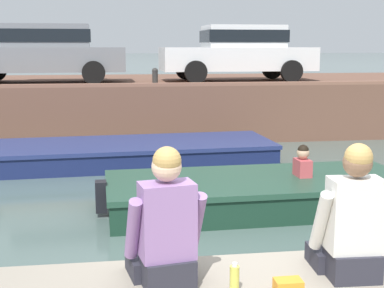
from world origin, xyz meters
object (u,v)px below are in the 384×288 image
object	(u,v)px
bottle_drink	(234,279)
car_left_inner_grey	(44,51)
boat_moored_central_navy	(121,153)
person_seated_left	(165,231)
person_seated_right	(351,225)
mooring_bollard_mid	(155,76)
motorboat_passing	(273,192)
car_centre_white	(239,51)

from	to	relation	value
bottle_drink	car_left_inner_grey	bearing A→B (deg)	102.71
boat_moored_central_navy	person_seated_left	distance (m)	7.60
person_seated_left	person_seated_right	world-z (taller)	same
boat_moored_central_navy	mooring_bollard_mid	world-z (taller)	mooring_bollard_mid
motorboat_passing	car_centre_white	distance (m)	7.69
car_centre_white	person_seated_right	bearing A→B (deg)	-99.10
boat_moored_central_navy	car_left_inner_grey	world-z (taller)	car_left_inner_grey
mooring_bollard_mid	motorboat_passing	bearing A→B (deg)	-76.56
boat_moored_central_navy	motorboat_passing	size ratio (longest dim) A/B	1.24
mooring_bollard_mid	person_seated_left	xyz separation A→B (m)	(-0.65, -9.80, -0.52)
motorboat_passing	car_left_inner_grey	xyz separation A→B (m)	(-4.20, 7.32, 2.06)
boat_moored_central_navy	car_centre_white	size ratio (longest dim) A/B	1.61
car_centre_white	mooring_bollard_mid	distance (m)	3.05
motorboat_passing	car_left_inner_grey	world-z (taller)	car_left_inner_grey
motorboat_passing	person_seated_right	xyz separation A→B (m)	(-0.71, -4.20, 0.94)
person_seated_left	boat_moored_central_navy	bearing A→B (deg)	91.78
bottle_drink	mooring_bollard_mid	bearing A→B (deg)	88.77
mooring_bollard_mid	person_seated_left	bearing A→B (deg)	-93.80
car_left_inner_grey	car_centre_white	xyz separation A→B (m)	(5.34, -0.00, -0.00)
motorboat_passing	person_seated_left	world-z (taller)	person_seated_left
motorboat_passing	car_left_inner_grey	size ratio (longest dim) A/B	1.26
car_centre_white	boat_moored_central_navy	bearing A→B (deg)	-130.82
motorboat_passing	bottle_drink	distance (m)	4.66
person_seated_left	bottle_drink	size ratio (longest dim) A/B	4.73
boat_moored_central_navy	person_seated_left	bearing A→B (deg)	-88.22
car_centre_white	person_seated_right	world-z (taller)	car_centre_white
car_centre_white	car_left_inner_grey	bearing A→B (deg)	179.99
mooring_bollard_mid	person_seated_right	xyz separation A→B (m)	(0.65, -9.87, -0.52)
car_left_inner_grey	person_seated_right	distance (m)	12.09
car_centre_white	mooring_bollard_mid	world-z (taller)	car_centre_white
car_centre_white	bottle_drink	world-z (taller)	car_centre_white
person_seated_right	mooring_bollard_mid	bearing A→B (deg)	93.76
motorboat_passing	car_left_inner_grey	distance (m)	8.69
motorboat_passing	bottle_drink	world-z (taller)	bottle_drink
motorboat_passing	person_seated_right	bearing A→B (deg)	-99.56
boat_moored_central_navy	car_centre_white	xyz separation A→B (m)	(3.38, 3.91, 2.07)
car_centre_white	motorboat_passing	bearing A→B (deg)	-98.84
person_seated_right	boat_moored_central_navy	bearing A→B (deg)	101.41
mooring_bollard_mid	bottle_drink	distance (m)	10.05
car_centre_white	mooring_bollard_mid	bearing A→B (deg)	-146.52
boat_moored_central_navy	car_left_inner_grey	distance (m)	4.85
motorboat_passing	car_centre_white	bearing A→B (deg)	81.16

